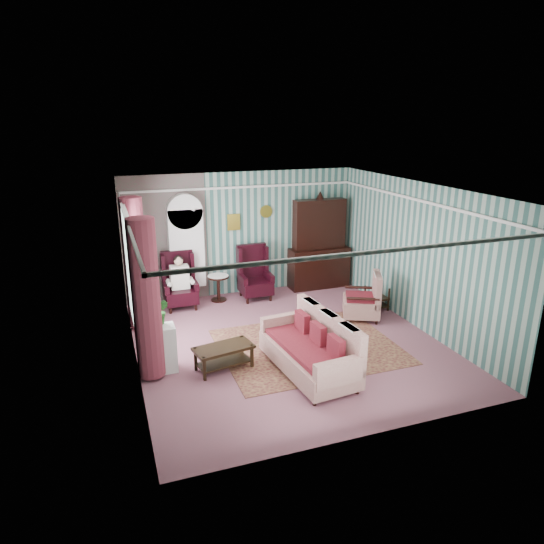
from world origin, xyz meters
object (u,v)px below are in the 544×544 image
object	(u,v)px
round_side_table	(219,288)
nest_table	(377,298)
plant_stand	(159,349)
coffee_table	(224,358)
wingback_right	(255,273)
seated_woman	(180,283)
dresser_hutch	(320,241)
wingback_left	(180,281)
floral_armchair	(362,295)
bookcase	(187,254)
sofa	(308,342)

from	to	relation	value
round_side_table	nest_table	size ratio (longest dim) A/B	1.11
plant_stand	coffee_table	xyz separation A→B (m)	(1.03, -0.29, -0.19)
wingback_right	seated_woman	bearing A→B (deg)	180.00
dresser_hutch	nest_table	xyz separation A→B (m)	(0.57, -1.82, -0.91)
wingback_right	plant_stand	xyz separation A→B (m)	(-2.55, -2.75, -0.22)
wingback_right	coffee_table	bearing A→B (deg)	-116.64
wingback_left	plant_stand	xyz separation A→B (m)	(-0.80, -2.75, -0.22)
wingback_right	floral_armchair	distance (m)	2.56
dresser_hutch	coffee_table	bearing A→B (deg)	-134.70
dresser_hutch	wingback_right	size ratio (longest dim) A/B	1.89
nest_table	bookcase	bearing A→B (deg)	153.08
plant_stand	coffee_table	bearing A→B (deg)	-15.75
dresser_hutch	coffee_table	distance (m)	4.76
wingback_left	plant_stand	distance (m)	2.87
round_side_table	coffee_table	size ratio (longest dim) A/B	0.61
wingback_left	coffee_table	distance (m)	3.08
wingback_left	floral_armchair	bearing A→B (deg)	-28.10
wingback_right	nest_table	distance (m)	2.81
dresser_hutch	sofa	world-z (taller)	dresser_hutch
round_side_table	sofa	distance (m)	3.83
round_side_table	sofa	bearing A→B (deg)	-80.73
coffee_table	dresser_hutch	bearing A→B (deg)	45.30
wingback_left	round_side_table	distance (m)	0.97
seated_woman	round_side_table	distance (m)	0.96
wingback_right	seated_woman	size ratio (longest dim) A/B	1.06
bookcase	coffee_table	bearing A→B (deg)	-90.41
sofa	floral_armchair	distance (m)	2.65
bookcase	sofa	xyz separation A→B (m)	(1.27, -4.01, -0.56)
bookcase	plant_stand	size ratio (longest dim) A/B	2.80
wingback_right	coffee_table	distance (m)	3.43
seated_woman	wingback_right	bearing A→B (deg)	0.00
wingback_left	round_side_table	size ratio (longest dim) A/B	2.08
bookcase	seated_woman	bearing A→B (deg)	-122.66
wingback_left	coffee_table	bearing A→B (deg)	-85.76
floral_armchair	round_side_table	bearing A→B (deg)	77.41
seated_woman	nest_table	xyz separation A→B (m)	(4.07, -1.55, -0.32)
dresser_hutch	sofa	size ratio (longest dim) A/B	1.16
seated_woman	round_side_table	size ratio (longest dim) A/B	1.97
nest_table	plant_stand	bearing A→B (deg)	-166.16
dresser_hutch	round_side_table	size ratio (longest dim) A/B	3.93
wingback_left	sofa	size ratio (longest dim) A/B	0.61
nest_table	plant_stand	xyz separation A→B (m)	(-4.87, -1.20, 0.13)
wingback_right	nest_table	size ratio (longest dim) A/B	2.31
wingback_left	round_side_table	xyz separation A→B (m)	(0.90, 0.15, -0.33)
wingback_left	wingback_right	xyz separation A→B (m)	(1.75, 0.00, 0.00)
seated_woman	bookcase	bearing A→B (deg)	57.34
bookcase	nest_table	world-z (taller)	bookcase
seated_woman	floral_armchair	bearing A→B (deg)	-28.10
floral_armchair	plant_stand	bearing A→B (deg)	126.82
coffee_table	sofa	bearing A→B (deg)	-24.32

